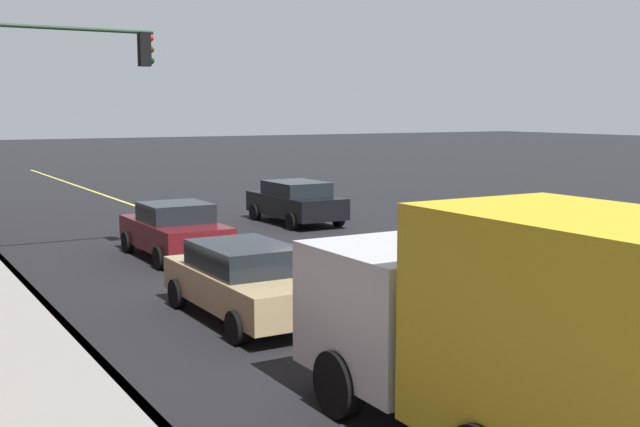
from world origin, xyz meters
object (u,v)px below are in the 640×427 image
at_px(car_tan, 245,280).
at_px(truck_yellow, 607,354).
at_px(car_maroon, 175,230).
at_px(traffic_light_mast, 51,97).
at_px(car_black, 296,201).

height_order(car_tan, truck_yellow, truck_yellow).
bearing_deg(truck_yellow, car_maroon, -3.59).
bearing_deg(traffic_light_mast, car_tan, -164.81).
distance_m(car_tan, car_black, 13.08).
height_order(car_tan, car_black, car_black).
xyz_separation_m(car_tan, car_black, (10.98, -7.10, 0.03)).
bearing_deg(traffic_light_mast, car_maroon, -99.79).
bearing_deg(truck_yellow, car_tan, 0.51).
bearing_deg(car_black, truck_yellow, 160.17).
distance_m(car_maroon, truck_yellow, 15.33).
distance_m(car_black, truck_yellow, 20.72).
xyz_separation_m(car_black, truck_yellow, (-19.48, 7.02, 0.81)).
relative_size(car_maroon, traffic_light_mast, 0.66).
bearing_deg(car_black, car_maroon, 124.68).
bearing_deg(car_black, car_tan, 147.12).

